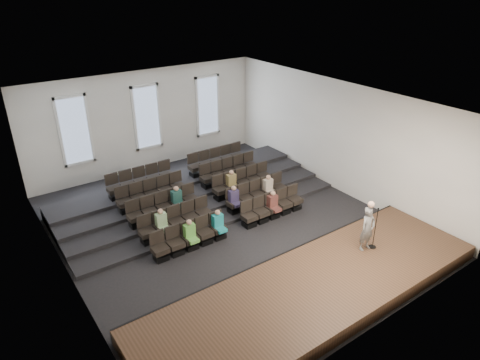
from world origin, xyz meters
The scene contains 14 objects.
ground centered at (0.00, 0.00, 0.00)m, with size 14.00×14.00×0.00m, color black.
ceiling centered at (0.00, 0.00, 5.01)m, with size 12.00×14.00×0.02m, color white.
wall_back centered at (0.00, 7.02, 2.50)m, with size 12.00×0.04×5.00m, color white.
wall_front centered at (0.00, -7.02, 2.50)m, with size 12.00×0.04×5.00m, color white.
wall_left centered at (-6.02, 0.00, 2.50)m, with size 0.04×14.00×5.00m, color white.
wall_right centered at (6.02, 0.00, 2.50)m, with size 0.04×14.00×5.00m, color white.
stage centered at (0.00, -5.10, 0.25)m, with size 11.80×3.60×0.50m, color #4A301F.
stage_lip centered at (0.00, -3.33, 0.25)m, with size 11.80×0.06×0.52m, color black.
risers centered at (0.00, 3.17, 0.20)m, with size 11.80×4.80×0.60m.
seating_rows centered at (0.00, 1.54, 0.68)m, with size 6.80×4.70×1.67m.
windows centered at (0.00, 6.95, 2.70)m, with size 8.44×0.10×3.24m.
audience centered at (0.00, 0.32, 0.81)m, with size 5.45×2.64×1.10m.
speaker centered at (2.64, -4.73, 1.30)m, with size 0.58×0.38×1.60m, color slate.
mic_stand centered at (2.92, -4.83, 0.96)m, with size 0.26×0.26×1.56m.
Camera 1 is at (-7.97, -12.26, 9.06)m, focal length 32.00 mm.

